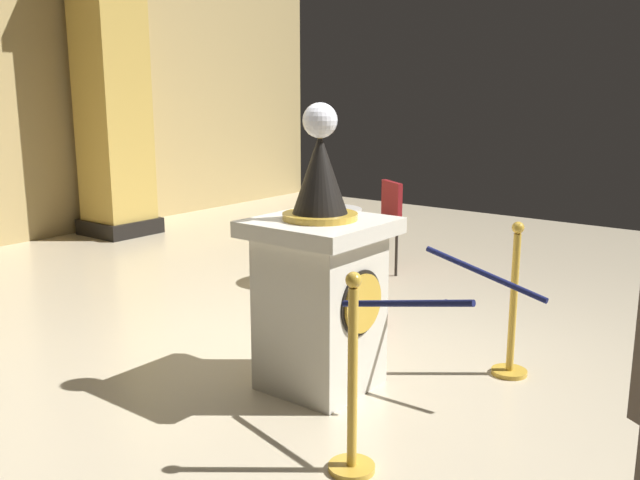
{
  "coord_description": "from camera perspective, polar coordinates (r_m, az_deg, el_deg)",
  "views": [
    {
      "loc": [
        -3.62,
        -2.86,
        1.9
      ],
      "look_at": [
        -0.27,
        -0.26,
        0.97
      ],
      "focal_mm": 39.12,
      "sensor_mm": 36.0,
      "label": 1
    }
  ],
  "objects": [
    {
      "name": "pedestal_clock",
      "position": [
        4.41,
        0.04,
        -3.51
      ],
      "size": [
        0.78,
        0.78,
        1.82
      ],
      "color": "beige",
      "rests_on": "ground_plane"
    },
    {
      "name": "cafe_table",
      "position": [
        6.86,
        1.04,
        0.36
      ],
      "size": [
        0.57,
        0.57,
        0.75
      ],
      "color": "#332D28",
      "rests_on": "ground_plane"
    },
    {
      "name": "stanchion_near",
      "position": [
        3.56,
        2.65,
        -13.22
      ],
      "size": [
        0.24,
        0.24,
        1.04
      ],
      "color": "gold",
      "rests_on": "ground_plane"
    },
    {
      "name": "cafe_chair_red",
      "position": [
        7.23,
        5.17,
        1.71
      ],
      "size": [
        0.55,
        0.55,
        0.96
      ],
      "color": "black",
      "rests_on": "ground_plane"
    },
    {
      "name": "ground_plane",
      "position": [
        4.99,
        -0.49,
        -10.05
      ],
      "size": [
        12.73,
        12.73,
        0.0
      ],
      "primitive_type": "plane",
      "color": "beige"
    },
    {
      "name": "stanchion_far",
      "position": [
        4.86,
        15.45,
        -6.49
      ],
      "size": [
        0.24,
        0.24,
        1.05
      ],
      "color": "gold",
      "rests_on": "ground_plane"
    },
    {
      "name": "column_right",
      "position": [
        9.49,
        -16.66,
        11.63
      ],
      "size": [
        0.86,
        0.86,
        3.76
      ],
      "color": "black",
      "rests_on": "ground_plane"
    },
    {
      "name": "velvet_rope",
      "position": [
        4.04,
        10.33,
        -3.85
      ],
      "size": [
        0.93,
        0.91,
        0.22
      ],
      "color": "#141947"
    }
  ]
}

